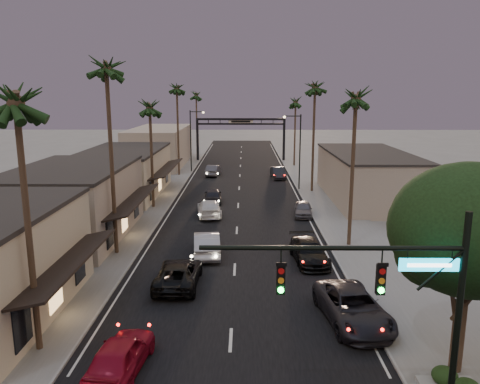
{
  "coord_description": "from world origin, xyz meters",
  "views": [
    {
      "loc": [
        0.63,
        -10.09,
        11.38
      ],
      "look_at": [
        0.23,
        31.94,
        2.5
      ],
      "focal_mm": 35.0,
      "sensor_mm": 36.0,
      "label": 1
    }
  ],
  "objects_px": {
    "oncoming_silver": "(207,244)",
    "palm_rb": "(315,84)",
    "corner_tree": "(471,235)",
    "palm_lc": "(150,103)",
    "traffic_signal": "(401,293)",
    "palm_rc": "(296,99)",
    "palm_far": "(196,93)",
    "palm_ld": "(177,86)",
    "oncoming_pickup": "(179,274)",
    "curbside_near": "(353,307)",
    "arch": "(241,128)",
    "palm_lb": "(106,63)",
    "streetlight_left": "(193,136)",
    "oncoming_red": "(120,355)",
    "palm_ra": "(356,92)",
    "palm_la": "(15,92)",
    "curbside_black": "(309,252)",
    "streetlight_right": "(298,146)"
  },
  "relations": [
    {
      "from": "streetlight_right",
      "to": "oncoming_silver",
      "type": "bearing_deg",
      "value": -111.24
    },
    {
      "from": "streetlight_left",
      "to": "oncoming_pickup",
      "type": "distance_m",
      "value": 42.02
    },
    {
      "from": "palm_rc",
      "to": "palm_far",
      "type": "relative_size",
      "value": 0.92
    },
    {
      "from": "palm_lb",
      "to": "curbside_black",
      "type": "distance_m",
      "value": 18.68
    },
    {
      "from": "palm_ra",
      "to": "curbside_black",
      "type": "distance_m",
      "value": 11.8
    },
    {
      "from": "corner_tree",
      "to": "palm_ld",
      "type": "relative_size",
      "value": 0.62
    },
    {
      "from": "palm_lc",
      "to": "oncoming_pickup",
      "type": "bearing_deg",
      "value": -74.96
    },
    {
      "from": "streetlight_right",
      "to": "palm_rc",
      "type": "xyz_separation_m",
      "value": [
        1.68,
        19.0,
        5.14
      ]
    },
    {
      "from": "streetlight_right",
      "to": "oncoming_pickup",
      "type": "relative_size",
      "value": 1.67
    },
    {
      "from": "arch",
      "to": "palm_lb",
      "type": "distance_m",
      "value": 49.39
    },
    {
      "from": "traffic_signal",
      "to": "palm_lb",
      "type": "bearing_deg",
      "value": 128.44
    },
    {
      "from": "streetlight_left",
      "to": "oncoming_silver",
      "type": "distance_m",
      "value": 36.71
    },
    {
      "from": "palm_la",
      "to": "oncoming_silver",
      "type": "bearing_deg",
      "value": 63.1
    },
    {
      "from": "palm_rc",
      "to": "curbside_black",
      "type": "xyz_separation_m",
      "value": [
        -3.52,
        -43.53,
        -9.71
      ]
    },
    {
      "from": "palm_lc",
      "to": "traffic_signal",
      "type": "bearing_deg",
      "value": -65.94
    },
    {
      "from": "oncoming_silver",
      "to": "curbside_near",
      "type": "relative_size",
      "value": 0.85
    },
    {
      "from": "streetlight_left",
      "to": "palm_ra",
      "type": "xyz_separation_m",
      "value": [
        15.52,
        -34.0,
        6.11
      ]
    },
    {
      "from": "traffic_signal",
      "to": "palm_ld",
      "type": "distance_m",
      "value": 53.47
    },
    {
      "from": "traffic_signal",
      "to": "corner_tree",
      "type": "height_order",
      "value": "corner_tree"
    },
    {
      "from": "streetlight_left",
      "to": "curbside_black",
      "type": "bearing_deg",
      "value": -72.28
    },
    {
      "from": "streetlight_left",
      "to": "palm_ld",
      "type": "relative_size",
      "value": 0.63
    },
    {
      "from": "oncoming_silver",
      "to": "palm_la",
      "type": "bearing_deg",
      "value": 57.26
    },
    {
      "from": "palm_rb",
      "to": "curbside_near",
      "type": "bearing_deg",
      "value": -94.42
    },
    {
      "from": "streetlight_right",
      "to": "oncoming_pickup",
      "type": "bearing_deg",
      "value": -109.71
    },
    {
      "from": "oncoming_silver",
      "to": "palm_lc",
      "type": "bearing_deg",
      "value": -70.98
    },
    {
      "from": "arch",
      "to": "oncoming_pickup",
      "type": "bearing_deg",
      "value": -93.55
    },
    {
      "from": "oncoming_pickup",
      "to": "curbside_near",
      "type": "height_order",
      "value": "curbside_near"
    },
    {
      "from": "curbside_black",
      "to": "palm_ld",
      "type": "bearing_deg",
      "value": 106.08
    },
    {
      "from": "traffic_signal",
      "to": "oncoming_pickup",
      "type": "relative_size",
      "value": 1.58
    },
    {
      "from": "corner_tree",
      "to": "palm_lc",
      "type": "relative_size",
      "value": 0.72
    },
    {
      "from": "corner_tree",
      "to": "palm_ld",
      "type": "height_order",
      "value": "palm_ld"
    },
    {
      "from": "palm_ld",
      "to": "curbside_black",
      "type": "bearing_deg",
      "value": -68.4
    },
    {
      "from": "oncoming_silver",
      "to": "curbside_black",
      "type": "relative_size",
      "value": 0.98
    },
    {
      "from": "corner_tree",
      "to": "palm_rb",
      "type": "distance_m",
      "value": 37.12
    },
    {
      "from": "palm_lb",
      "to": "palm_ra",
      "type": "bearing_deg",
      "value": 6.63
    },
    {
      "from": "streetlight_left",
      "to": "palm_lc",
      "type": "distance_m",
      "value": 22.65
    },
    {
      "from": "palm_rc",
      "to": "corner_tree",
      "type": "bearing_deg",
      "value": -89.11
    },
    {
      "from": "traffic_signal",
      "to": "corner_tree",
      "type": "relative_size",
      "value": 0.97
    },
    {
      "from": "arch",
      "to": "oncoming_red",
      "type": "distance_m",
      "value": 62.96
    },
    {
      "from": "palm_rc",
      "to": "curbside_near",
      "type": "relative_size",
      "value": 2.04
    },
    {
      "from": "oncoming_pickup",
      "to": "curbside_near",
      "type": "distance_m",
      "value": 10.5
    },
    {
      "from": "palm_lb",
      "to": "curbside_black",
      "type": "xyz_separation_m",
      "value": [
        13.68,
        -1.53,
        -12.63
      ]
    },
    {
      "from": "palm_ld",
      "to": "streetlight_left",
      "type": "bearing_deg",
      "value": 60.75
    },
    {
      "from": "corner_tree",
      "to": "arch",
      "type": "relative_size",
      "value": 0.58
    },
    {
      "from": "palm_la",
      "to": "oncoming_red",
      "type": "xyz_separation_m",
      "value": [
        4.11,
        -1.62,
        -10.66
      ]
    },
    {
      "from": "arch",
      "to": "streetlight_right",
      "type": "distance_m",
      "value": 25.94
    },
    {
      "from": "corner_tree",
      "to": "palm_rb",
      "type": "relative_size",
      "value": 0.62
    },
    {
      "from": "oncoming_silver",
      "to": "palm_rb",
      "type": "bearing_deg",
      "value": -121.58
    },
    {
      "from": "palm_la",
      "to": "oncoming_silver",
      "type": "height_order",
      "value": "palm_la"
    },
    {
      "from": "palm_lb",
      "to": "oncoming_pickup",
      "type": "height_order",
      "value": "palm_lb"
    }
  ]
}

